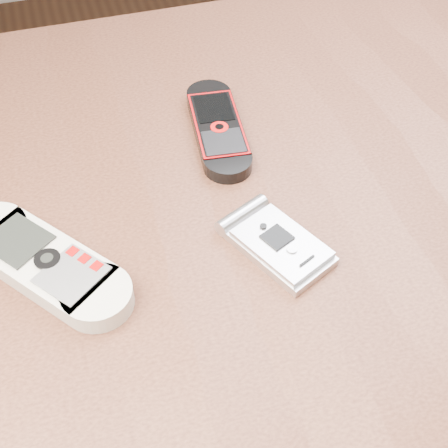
{
  "coord_description": "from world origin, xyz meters",
  "views": [
    {
      "loc": [
        -0.1,
        -0.35,
        1.16
      ],
      "look_at": [
        0.01,
        0.0,
        0.76
      ],
      "focal_mm": 50.0,
      "sensor_mm": 36.0,
      "label": 1
    }
  ],
  "objects_px": {
    "table": "(219,303)",
    "nokia_black_red": "(218,127)",
    "nokia_white": "(44,263)",
    "motorola_razr": "(279,244)"
  },
  "relations": [
    {
      "from": "table",
      "to": "nokia_black_red",
      "type": "relative_size",
      "value": 7.72
    },
    {
      "from": "table",
      "to": "nokia_white",
      "type": "xyz_separation_m",
      "value": [
        -0.15,
        0.0,
        0.12
      ]
    },
    {
      "from": "table",
      "to": "nokia_black_red",
      "type": "distance_m",
      "value": 0.18
    },
    {
      "from": "nokia_black_red",
      "to": "nokia_white",
      "type": "bearing_deg",
      "value": -139.07
    },
    {
      "from": "nokia_black_red",
      "to": "motorola_razr",
      "type": "distance_m",
      "value": 0.17
    },
    {
      "from": "nokia_white",
      "to": "motorola_razr",
      "type": "xyz_separation_m",
      "value": [
        0.19,
        -0.04,
        -0.0
      ]
    },
    {
      "from": "nokia_black_red",
      "to": "motorola_razr",
      "type": "height_order",
      "value": "same"
    },
    {
      "from": "nokia_white",
      "to": "nokia_black_red",
      "type": "height_order",
      "value": "nokia_white"
    },
    {
      "from": "nokia_black_red",
      "to": "motorola_razr",
      "type": "bearing_deg",
      "value": -82.15
    },
    {
      "from": "nokia_white",
      "to": "motorola_razr",
      "type": "bearing_deg",
      "value": -48.51
    }
  ]
}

